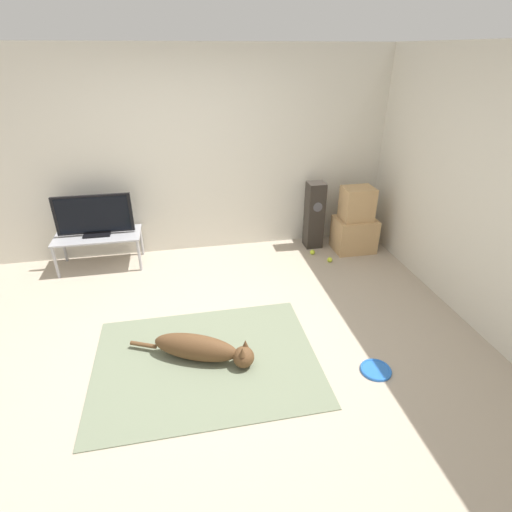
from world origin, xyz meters
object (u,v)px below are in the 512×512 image
at_px(cardboard_box_upper, 357,204).
at_px(tv_stand, 98,238).
at_px(tv, 94,216).
at_px(frisbee, 376,370).
at_px(tennis_ball_near_speaker, 312,252).
at_px(cardboard_box_lower, 354,234).
at_px(floor_speaker, 314,215).
at_px(tennis_ball_by_boxes, 330,260).
at_px(dog, 202,349).

xyz_separation_m(cardboard_box_upper, tv_stand, (-3.32, 0.18, -0.29)).
bearing_deg(tv, frisbee, -43.52).
bearing_deg(tv, tennis_ball_near_speaker, -4.89).
height_order(frisbee, cardboard_box_upper, cardboard_box_upper).
height_order(cardboard_box_lower, cardboard_box_upper, cardboard_box_upper).
height_order(cardboard_box_lower, floor_speaker, floor_speaker).
xyz_separation_m(frisbee, tennis_ball_near_speaker, (0.16, 2.21, 0.02)).
bearing_deg(cardboard_box_lower, floor_speaker, 156.22).
xyz_separation_m(floor_speaker, tennis_ball_by_boxes, (0.07, -0.52, -0.42)).
bearing_deg(dog, cardboard_box_lower, 39.63).
relative_size(cardboard_box_lower, tennis_ball_near_speaker, 8.08).
xyz_separation_m(dog, tennis_ball_near_speaker, (1.61, 1.78, -0.10)).
distance_m(tv_stand, tennis_ball_by_boxes, 2.95).
bearing_deg(dog, frisbee, -16.35).
relative_size(tv_stand, tennis_ball_by_boxes, 15.57).
relative_size(tv, tennis_ball_near_speaker, 13.73).
distance_m(dog, cardboard_box_upper, 2.91).
height_order(cardboard_box_upper, floor_speaker, floor_speaker).
bearing_deg(cardboard_box_upper, tennis_ball_near_speaker, -175.49).
bearing_deg(cardboard_box_lower, frisbee, -108.45).
distance_m(cardboard_box_upper, floor_speaker, 0.59).
relative_size(floor_speaker, tennis_ball_near_speaker, 13.83).
bearing_deg(tv_stand, tennis_ball_near_speaker, -4.83).
height_order(dog, floor_speaker, floor_speaker).
xyz_separation_m(tv_stand, tv, (0.00, 0.00, 0.30)).
relative_size(dog, cardboard_box_lower, 2.03).
bearing_deg(tv_stand, cardboard_box_lower, -3.24).
bearing_deg(tennis_ball_near_speaker, floor_speaker, 72.25).
relative_size(tv_stand, tv, 1.13).
distance_m(dog, tennis_ball_near_speaker, 2.41).
height_order(tv_stand, tennis_ball_by_boxes, tv_stand).
relative_size(dog, frisbee, 4.07).
height_order(cardboard_box_upper, tv, tv).
relative_size(frisbee, cardboard_box_upper, 0.62).
distance_m(dog, tennis_ball_by_boxes, 2.34).
distance_m(cardboard_box_lower, tennis_ball_by_boxes, 0.56).
relative_size(frisbee, floor_speaker, 0.29).
xyz_separation_m(dog, cardboard_box_lower, (2.21, 1.83, 0.10)).
bearing_deg(tv, tennis_ball_by_boxes, -9.53).
relative_size(frisbee, tv, 0.29).
bearing_deg(frisbee, tennis_ball_by_boxes, 80.98).
xyz_separation_m(dog, cardboard_box_upper, (2.20, 1.83, 0.54)).
bearing_deg(cardboard_box_upper, dog, -140.23).
height_order(frisbee, floor_speaker, floor_speaker).
xyz_separation_m(tv_stand, tennis_ball_by_boxes, (2.88, -0.48, -0.35)).
bearing_deg(tv_stand, tv, 90.00).
xyz_separation_m(dog, tennis_ball_by_boxes, (1.77, 1.53, -0.10)).
distance_m(cardboard_box_lower, tv_stand, 3.33).
distance_m(dog, frisbee, 1.52).
xyz_separation_m(dog, tv_stand, (-1.12, 2.01, 0.25)).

